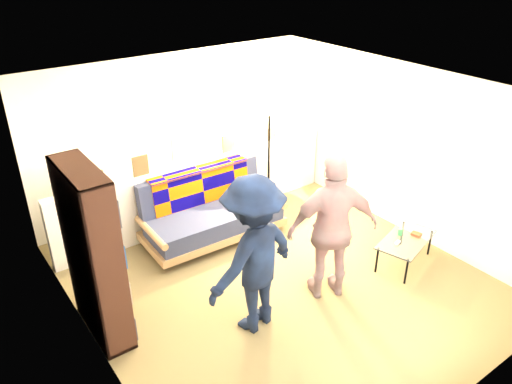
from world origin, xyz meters
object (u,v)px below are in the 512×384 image
(bookshelf, at_px, (94,260))
(floor_lamp, at_px, (268,141))
(person_left, at_px, (253,255))
(coffee_table, at_px, (406,240))
(futon_sofa, at_px, (212,211))
(person_right, at_px, (333,229))

(bookshelf, height_order, floor_lamp, bookshelf)
(bookshelf, distance_m, person_left, 1.64)
(floor_lamp, bearing_deg, coffee_table, -74.96)
(futon_sofa, height_order, person_right, person_right)
(person_right, bearing_deg, coffee_table, -161.61)
(coffee_table, xyz_separation_m, person_left, (-2.27, 0.24, 0.55))
(floor_lamp, distance_m, person_right, 2.17)
(coffee_table, height_order, person_left, person_left)
(coffee_table, bearing_deg, bookshelf, 162.77)
(coffee_table, distance_m, person_right, 1.35)
(floor_lamp, height_order, person_left, person_left)
(person_left, bearing_deg, bookshelf, -43.63)
(person_left, bearing_deg, futon_sofa, -118.67)
(person_left, height_order, person_right, same)
(futon_sofa, bearing_deg, person_right, -76.76)
(futon_sofa, relative_size, floor_lamp, 1.21)
(futon_sofa, height_order, bookshelf, bookshelf)
(floor_lamp, bearing_deg, person_left, -130.67)
(floor_lamp, xyz_separation_m, person_right, (-0.63, -2.06, -0.26))
(bookshelf, height_order, person_right, bookshelf)
(bookshelf, relative_size, person_right, 1.08)
(coffee_table, xyz_separation_m, floor_lamp, (-0.59, 2.20, 0.82))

